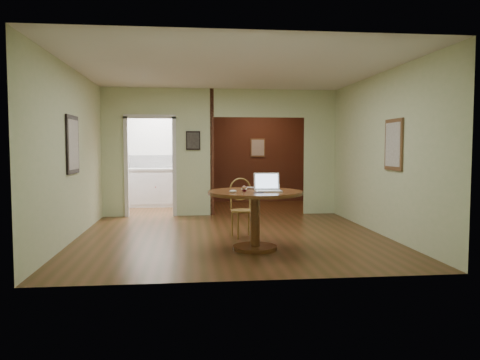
{
  "coord_description": "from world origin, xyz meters",
  "views": [
    {
      "loc": [
        -0.69,
        -7.48,
        1.46
      ],
      "look_at": [
        0.11,
        -0.2,
        0.94
      ],
      "focal_mm": 35.0,
      "sensor_mm": 36.0,
      "label": 1
    }
  ],
  "objects": [
    {
      "name": "open_laptop",
      "position": [
        0.41,
        -1.01,
        0.91
      ],
      "size": [
        0.37,
        0.32,
        0.26
      ],
      "rotation": [
        0.0,
        0.0,
        -0.03
      ],
      "color": "white",
      "rests_on": "dining_table"
    },
    {
      "name": "closed_laptop",
      "position": [
        0.27,
        -0.67,
        0.85
      ],
      "size": [
        0.39,
        0.28,
        0.03
      ],
      "primitive_type": "imported",
      "rotation": [
        0.0,
        0.0,
        -0.15
      ],
      "color": "silver",
      "rests_on": "dining_table"
    },
    {
      "name": "grocery_bag",
      "position": [
        -0.55,
        4.2,
        1.1
      ],
      "size": [
        0.35,
        0.3,
        0.32
      ],
      "primitive_type": "ellipsoid",
      "rotation": [
        0.0,
        0.0,
        0.11
      ],
      "color": "beige",
      "rests_on": "kitchen_cabinet"
    },
    {
      "name": "kitchen_cabinet",
      "position": [
        -1.35,
        4.2,
        0.47
      ],
      "size": [
        2.06,
        0.6,
        0.94
      ],
      "color": "white",
      "rests_on": "ground"
    },
    {
      "name": "dining_table",
      "position": [
        0.24,
        -0.96,
        0.62
      ],
      "size": [
        1.34,
        1.34,
        0.84
      ],
      "rotation": [
        0.0,
        0.0,
        -0.34
      ],
      "color": "brown",
      "rests_on": "ground"
    },
    {
      "name": "room_shell",
      "position": [
        -0.47,
        3.1,
        1.29
      ],
      "size": [
        5.2,
        7.5,
        5.0
      ],
      "color": "white",
      "rests_on": "ground"
    },
    {
      "name": "mouse",
      "position": [
        -0.1,
        -1.19,
        0.86
      ],
      "size": [
        0.1,
        0.06,
        0.04
      ],
      "primitive_type": "ellipsoid",
      "rotation": [
        0.0,
        0.0,
        0.04
      ],
      "color": "white",
      "rests_on": "dining_table"
    },
    {
      "name": "floor",
      "position": [
        0.0,
        0.0,
        0.0
      ],
      "size": [
        5.0,
        5.0,
        0.0
      ],
      "primitive_type": "plane",
      "color": "#442E13",
      "rests_on": "ground"
    },
    {
      "name": "wine_glass",
      "position": [
        0.07,
        -1.04,
        0.88
      ],
      "size": [
        0.08,
        0.08,
        0.09
      ],
      "primitive_type": null,
      "color": "white",
      "rests_on": "dining_table"
    },
    {
      "name": "pen",
      "position": [
        0.25,
        -1.26,
        0.84
      ],
      "size": [
        0.14,
        0.02,
        0.01
      ],
      "primitive_type": "cylinder",
      "rotation": [
        0.0,
        1.57,
        0.06
      ],
      "color": "navy",
      "rests_on": "dining_table"
    },
    {
      "name": "chair",
      "position": [
        0.17,
        0.02,
        0.53
      ],
      "size": [
        0.49,
        0.49,
        0.96
      ],
      "rotation": [
        0.0,
        0.0,
        0.24
      ],
      "color": "olive",
      "rests_on": "ground"
    }
  ]
}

